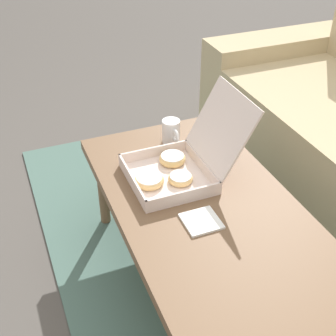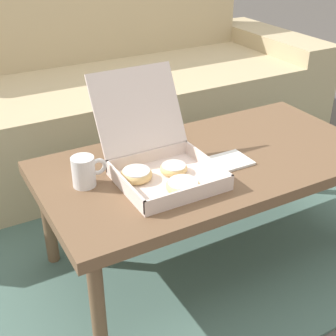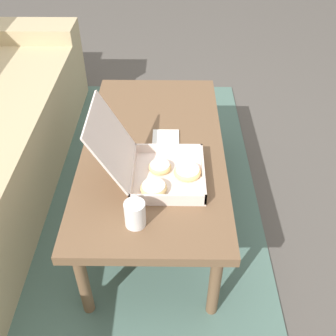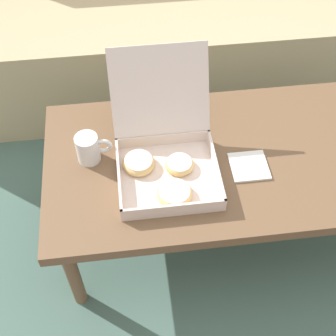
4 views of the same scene
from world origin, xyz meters
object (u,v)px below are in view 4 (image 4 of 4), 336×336
coffee_table (227,164)px  coffee_mug (89,148)px  couch (183,9)px  pastry_box (164,155)px

coffee_table → coffee_mug: bearing=174.5°
coffee_table → couch: bearing=90.0°
coffee_table → coffee_mug: size_ratio=10.41×
pastry_box → coffee_mug: bearing=165.0°
couch → coffee_mug: (-0.44, -0.97, 0.16)m
pastry_box → coffee_mug: 0.23m
couch → coffee_mug: 1.08m
pastry_box → coffee_table: bearing=5.0°
couch → coffee_table: size_ratio=2.03×
coffee_table → pastry_box: bearing=-175.0°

